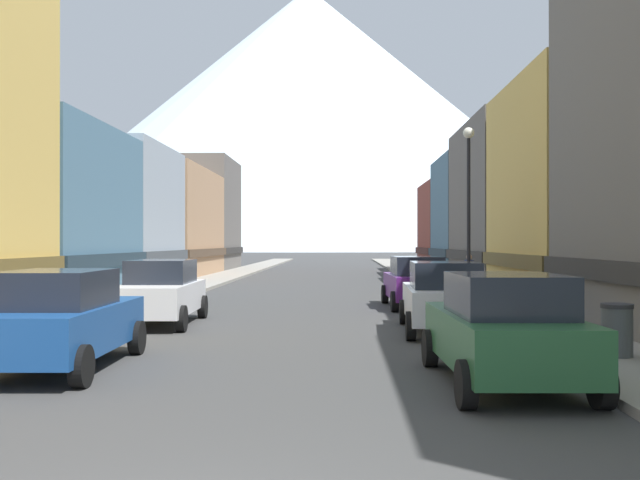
{
  "coord_description": "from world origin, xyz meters",
  "views": [
    {
      "loc": [
        1.23,
        -4.94,
        2.28
      ],
      "look_at": [
        0.18,
        28.74,
        2.37
      ],
      "focal_mm": 39.67,
      "sensor_mm": 36.0,
      "label": 1
    }
  ],
  "objects_px": {
    "car_right_1": "(444,297)",
    "trash_bin_right": "(617,330)",
    "car_left_0": "(60,319)",
    "pedestrian_0": "(469,277)",
    "car_left_1": "(160,292)",
    "car_right_0": "(504,329)",
    "car_right_2": "(416,282)",
    "streetlamp_right": "(469,190)",
    "potted_plant_0": "(533,296)"
  },
  "relations": [
    {
      "from": "car_left_0",
      "to": "car_left_1",
      "type": "xyz_separation_m",
      "value": [
        -0.0,
        6.93,
        0.0
      ]
    },
    {
      "from": "pedestrian_0",
      "to": "car_right_0",
      "type": "bearing_deg",
      "value": -98.32
    },
    {
      "from": "car_left_1",
      "to": "car_right_0",
      "type": "xyz_separation_m",
      "value": [
        7.6,
        -8.11,
        0.0
      ]
    },
    {
      "from": "car_left_1",
      "to": "streetlamp_right",
      "type": "bearing_deg",
      "value": 21.99
    },
    {
      "from": "car_left_1",
      "to": "trash_bin_right",
      "type": "bearing_deg",
      "value": -30.94
    },
    {
      "from": "car_left_1",
      "to": "car_right_2",
      "type": "bearing_deg",
      "value": 34.5
    },
    {
      "from": "car_left_1",
      "to": "car_right_1",
      "type": "relative_size",
      "value": 1.0
    },
    {
      "from": "car_right_2",
      "to": "streetlamp_right",
      "type": "bearing_deg",
      "value": -44.69
    },
    {
      "from": "potted_plant_0",
      "to": "car_left_0",
      "type": "bearing_deg",
      "value": -139.93
    },
    {
      "from": "pedestrian_0",
      "to": "streetlamp_right",
      "type": "relative_size",
      "value": 0.28
    },
    {
      "from": "car_left_0",
      "to": "car_right_1",
      "type": "height_order",
      "value": "same"
    },
    {
      "from": "car_left_0",
      "to": "pedestrian_0",
      "type": "distance_m",
      "value": 18.53
    },
    {
      "from": "car_right_2",
      "to": "pedestrian_0",
      "type": "relative_size",
      "value": 2.71
    },
    {
      "from": "pedestrian_0",
      "to": "streetlamp_right",
      "type": "distance_m",
      "value": 5.89
    },
    {
      "from": "car_right_1",
      "to": "streetlamp_right",
      "type": "xyz_separation_m",
      "value": [
        1.55,
        5.19,
        3.09
      ]
    },
    {
      "from": "car_right_1",
      "to": "car_right_2",
      "type": "xyz_separation_m",
      "value": [
        0.0,
        6.72,
        0.0
      ]
    },
    {
      "from": "car_left_0",
      "to": "streetlamp_right",
      "type": "height_order",
      "value": "streetlamp_right"
    },
    {
      "from": "car_right_1",
      "to": "trash_bin_right",
      "type": "xyz_separation_m",
      "value": [
        2.55,
        -4.59,
        -0.26
      ]
    },
    {
      "from": "car_right_0",
      "to": "car_right_2",
      "type": "relative_size",
      "value": 1.0
    },
    {
      "from": "car_right_1",
      "to": "car_left_1",
      "type": "bearing_deg",
      "value": 168.88
    },
    {
      "from": "pedestrian_0",
      "to": "car_right_2",
      "type": "bearing_deg",
      "value": -125.66
    },
    {
      "from": "car_right_0",
      "to": "car_right_1",
      "type": "bearing_deg",
      "value": 90.03
    },
    {
      "from": "car_right_0",
      "to": "pedestrian_0",
      "type": "xyz_separation_m",
      "value": [
        2.45,
        16.75,
        0.01
      ]
    },
    {
      "from": "pedestrian_0",
      "to": "car_left_1",
      "type": "bearing_deg",
      "value": -139.33
    },
    {
      "from": "car_right_0",
      "to": "streetlamp_right",
      "type": "xyz_separation_m",
      "value": [
        1.55,
        11.81,
        3.09
      ]
    },
    {
      "from": "trash_bin_right",
      "to": "car_left_0",
      "type": "bearing_deg",
      "value": -175.22
    },
    {
      "from": "car_left_0",
      "to": "car_left_1",
      "type": "relative_size",
      "value": 1.0
    },
    {
      "from": "car_left_0",
      "to": "car_right_0",
      "type": "relative_size",
      "value": 1.0
    },
    {
      "from": "potted_plant_0",
      "to": "streetlamp_right",
      "type": "relative_size",
      "value": 0.15
    },
    {
      "from": "car_left_1",
      "to": "car_right_1",
      "type": "bearing_deg",
      "value": -11.12
    },
    {
      "from": "streetlamp_right",
      "to": "car_right_1",
      "type": "bearing_deg",
      "value": -106.65
    },
    {
      "from": "car_left_0",
      "to": "car_right_2",
      "type": "relative_size",
      "value": 1.0
    },
    {
      "from": "car_left_1",
      "to": "potted_plant_0",
      "type": "bearing_deg",
      "value": 11.25
    },
    {
      "from": "car_right_0",
      "to": "pedestrian_0",
      "type": "distance_m",
      "value": 16.93
    },
    {
      "from": "potted_plant_0",
      "to": "pedestrian_0",
      "type": "distance_m",
      "value": 6.54
    },
    {
      "from": "car_left_1",
      "to": "car_right_0",
      "type": "relative_size",
      "value": 1.0
    },
    {
      "from": "car_right_1",
      "to": "streetlamp_right",
      "type": "height_order",
      "value": "streetlamp_right"
    },
    {
      "from": "car_right_0",
      "to": "car_left_1",
      "type": "bearing_deg",
      "value": 133.15
    },
    {
      "from": "car_right_2",
      "to": "car_right_1",
      "type": "bearing_deg",
      "value": -90.04
    },
    {
      "from": "car_right_0",
      "to": "car_right_2",
      "type": "xyz_separation_m",
      "value": [
        0.0,
        13.34,
        0.0
      ]
    },
    {
      "from": "car_left_0",
      "to": "trash_bin_right",
      "type": "distance_m",
      "value": 10.19
    },
    {
      "from": "trash_bin_right",
      "to": "potted_plant_0",
      "type": "xyz_separation_m",
      "value": [
        0.65,
        8.23,
        -0.0
      ]
    },
    {
      "from": "car_right_0",
      "to": "car_right_2",
      "type": "distance_m",
      "value": 13.34
    },
    {
      "from": "car_right_0",
      "to": "streetlamp_right",
      "type": "height_order",
      "value": "streetlamp_right"
    },
    {
      "from": "pedestrian_0",
      "to": "car_right_1",
      "type": "bearing_deg",
      "value": -103.61
    },
    {
      "from": "potted_plant_0",
      "to": "pedestrian_0",
      "type": "height_order",
      "value": "pedestrian_0"
    },
    {
      "from": "pedestrian_0",
      "to": "streetlamp_right",
      "type": "height_order",
      "value": "streetlamp_right"
    },
    {
      "from": "car_left_0",
      "to": "potted_plant_0",
      "type": "height_order",
      "value": "car_left_0"
    },
    {
      "from": "car_right_1",
      "to": "pedestrian_0",
      "type": "distance_m",
      "value": 10.42
    },
    {
      "from": "car_left_0",
      "to": "car_left_1",
      "type": "distance_m",
      "value": 6.93
    }
  ]
}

